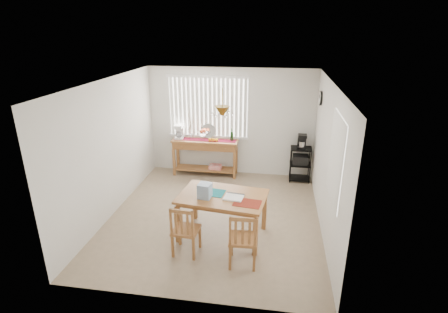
% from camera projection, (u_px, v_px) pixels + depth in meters
% --- Properties ---
extents(ground, '(4.00, 4.50, 0.01)m').
position_uv_depth(ground, '(215.00, 217.00, 6.81)').
color(ground, gray).
extents(room_shell, '(4.20, 4.70, 2.70)m').
position_uv_depth(room_shell, '(214.00, 133.00, 6.23)').
color(room_shell, silver).
rests_on(room_shell, ground).
extents(sideboard, '(1.60, 0.45, 0.90)m').
position_uv_depth(sideboard, '(206.00, 149.00, 8.51)').
color(sideboard, '#9C6535').
rests_on(sideboard, ground).
extents(sideboard_items, '(1.52, 0.38, 0.69)m').
position_uv_depth(sideboard_items, '(194.00, 134.00, 8.44)').
color(sideboard_items, maroon).
rests_on(sideboard_items, sideboard).
extents(wire_cart, '(0.48, 0.39, 0.82)m').
position_uv_depth(wire_cart, '(300.00, 161.00, 8.24)').
color(wire_cart, black).
rests_on(wire_cart, ground).
extents(cart_items, '(0.19, 0.23, 0.34)m').
position_uv_depth(cart_items, '(302.00, 142.00, 8.08)').
color(cart_items, black).
rests_on(cart_items, wire_cart).
extents(dining_table, '(1.57, 1.12, 0.78)m').
position_uv_depth(dining_table, '(222.00, 200.00, 5.97)').
color(dining_table, '#9C6535').
rests_on(dining_table, ground).
extents(table_items, '(1.12, 0.66, 0.25)m').
position_uv_depth(table_items, '(212.00, 192.00, 5.83)').
color(table_items, '#16757E').
rests_on(table_items, dining_table).
extents(chair_left, '(0.43, 0.43, 0.88)m').
position_uv_depth(chair_left, '(185.00, 231.00, 5.55)').
color(chair_left, '#9C6535').
rests_on(chair_left, ground).
extents(chair_right, '(0.45, 0.45, 0.92)m').
position_uv_depth(chair_right, '(243.00, 240.00, 5.28)').
color(chair_right, '#9C6535').
rests_on(chair_right, ground).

